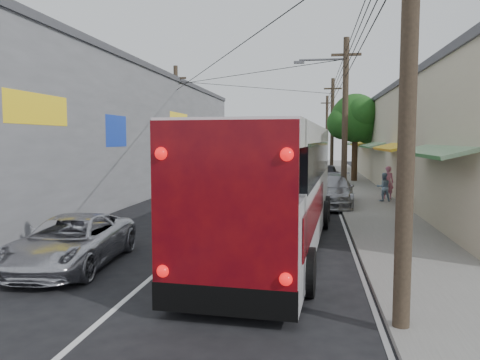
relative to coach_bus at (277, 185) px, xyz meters
The scene contains 13 objects.
ground 5.23m from the coach_bus, 122.74° to the right, with size 120.00×120.00×0.00m, color black.
sidewalk 16.46m from the coach_bus, 76.35° to the left, with size 3.00×80.00×0.12m, color slate.
building_right 19.79m from the coach_bus, 64.99° to the left, with size 7.09×40.00×6.25m.
building_left 17.89m from the coach_bus, 128.72° to the left, with size 7.20×36.00×7.25m.
utility_poles 16.38m from the coach_bus, 88.28° to the left, with size 11.80×45.28×8.00m.
street_tree 22.49m from the coach_bus, 79.07° to the left, with size 4.40×4.00×6.60m.
coach_bus is the anchor object (origin of this frame).
jeepney 6.00m from the coach_bus, 148.11° to the right, with size 2.13×4.63×1.29m, color silver.
parked_suv 9.18m from the coach_bus, 77.57° to the left, with size 2.14×5.27×1.53m, color #9C9DA4.
parked_car_mid 19.11m from the coach_bus, 84.10° to the left, with size 1.80×4.47×1.52m, color black.
parked_car_far 29.54m from the coach_bus, 87.75° to the left, with size 1.45×4.16×1.37m, color black.
pedestrian_near 12.31m from the coach_bus, 66.17° to the left, with size 0.63×0.41×1.72m, color #C66988.
pedestrian_far 11.25m from the coach_bus, 65.71° to the left, with size 0.69×0.54×1.43m, color #7C98B5.
Camera 1 is at (3.70, -9.90, 3.24)m, focal length 35.00 mm.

